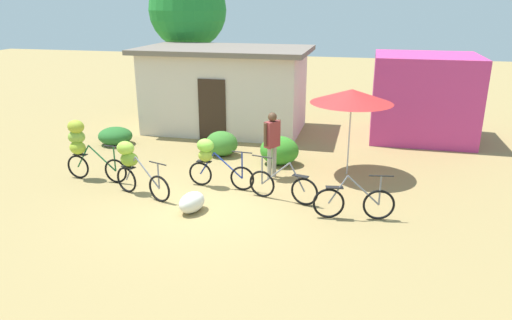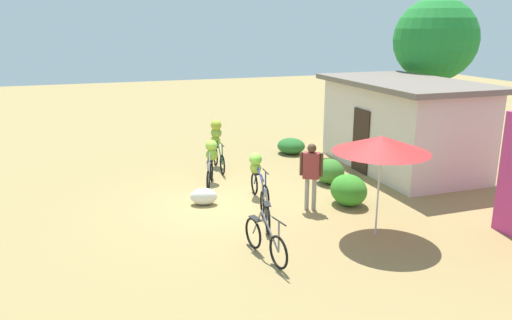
{
  "view_description": "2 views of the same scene",
  "coord_description": "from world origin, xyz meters",
  "px_view_note": "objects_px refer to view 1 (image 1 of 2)",
  "views": [
    {
      "loc": [
        3.32,
        -9.35,
        4.34
      ],
      "look_at": [
        0.83,
        1.12,
        0.72
      ],
      "focal_mm": 33.31,
      "sensor_mm": 36.0,
      "label": 1
    },
    {
      "loc": [
        11.8,
        -3.26,
        4.53
      ],
      "look_at": [
        -0.28,
        0.92,
        1.05
      ],
      "focal_mm": 35.03,
      "sensor_mm": 36.0,
      "label": 2
    }
  ],
  "objects_px": {
    "shop_pink": "(423,97)",
    "building_low": "(225,89)",
    "bicycle_leftmost": "(81,144)",
    "bicycle_by_shop": "(283,186)",
    "bicycle_center_loaded": "(211,158)",
    "market_umbrella": "(352,96)",
    "tree_behind_building": "(188,11)",
    "person_vendor": "(272,138)",
    "bicycle_rightmost": "(354,203)",
    "bicycle_near_pile": "(132,163)",
    "produce_sack": "(192,202)"
  },
  "relations": [
    {
      "from": "bicycle_by_shop",
      "to": "person_vendor",
      "type": "xyz_separation_m",
      "value": [
        -0.54,
        1.41,
        0.7
      ]
    },
    {
      "from": "building_low",
      "to": "tree_behind_building",
      "type": "height_order",
      "value": "tree_behind_building"
    },
    {
      "from": "bicycle_near_pile",
      "to": "bicycle_center_loaded",
      "type": "xyz_separation_m",
      "value": [
        1.64,
        0.85,
        -0.04
      ]
    },
    {
      "from": "shop_pink",
      "to": "market_umbrella",
      "type": "height_order",
      "value": "shop_pink"
    },
    {
      "from": "bicycle_center_loaded",
      "to": "produce_sack",
      "type": "height_order",
      "value": "bicycle_center_loaded"
    },
    {
      "from": "bicycle_leftmost",
      "to": "bicycle_near_pile",
      "type": "xyz_separation_m",
      "value": [
        1.69,
        -0.61,
        -0.16
      ]
    },
    {
      "from": "bicycle_rightmost",
      "to": "produce_sack",
      "type": "height_order",
      "value": "bicycle_rightmost"
    },
    {
      "from": "market_umbrella",
      "to": "produce_sack",
      "type": "bearing_deg",
      "value": -134.59
    },
    {
      "from": "bicycle_leftmost",
      "to": "produce_sack",
      "type": "relative_size",
      "value": 2.46
    },
    {
      "from": "bicycle_center_loaded",
      "to": "market_umbrella",
      "type": "bearing_deg",
      "value": 28.05
    },
    {
      "from": "tree_behind_building",
      "to": "bicycle_by_shop",
      "type": "distance_m",
      "value": 10.87
    },
    {
      "from": "shop_pink",
      "to": "bicycle_by_shop",
      "type": "xyz_separation_m",
      "value": [
        -3.48,
        -6.27,
        -1.0
      ]
    },
    {
      "from": "building_low",
      "to": "bicycle_center_loaded",
      "type": "relative_size",
      "value": 3.4
    },
    {
      "from": "shop_pink",
      "to": "produce_sack",
      "type": "height_order",
      "value": "shop_pink"
    },
    {
      "from": "market_umbrella",
      "to": "bicycle_leftmost",
      "type": "relative_size",
      "value": 1.31
    },
    {
      "from": "bicycle_near_pile",
      "to": "person_vendor",
      "type": "xyz_separation_m",
      "value": [
        2.94,
        1.81,
        0.28
      ]
    },
    {
      "from": "bicycle_center_loaded",
      "to": "bicycle_by_shop",
      "type": "xyz_separation_m",
      "value": [
        1.84,
        -0.45,
        -0.38
      ]
    },
    {
      "from": "shop_pink",
      "to": "bicycle_center_loaded",
      "type": "relative_size",
      "value": 1.89
    },
    {
      "from": "market_umbrella",
      "to": "bicycle_near_pile",
      "type": "distance_m",
      "value": 5.6
    },
    {
      "from": "bicycle_center_loaded",
      "to": "bicycle_leftmost",
      "type": "bearing_deg",
      "value": -175.98
    },
    {
      "from": "bicycle_near_pile",
      "to": "person_vendor",
      "type": "bearing_deg",
      "value": 31.66
    },
    {
      "from": "tree_behind_building",
      "to": "bicycle_near_pile",
      "type": "bearing_deg",
      "value": -77.62
    },
    {
      "from": "bicycle_leftmost",
      "to": "bicycle_by_shop",
      "type": "xyz_separation_m",
      "value": [
        5.18,
        -0.21,
        -0.58
      ]
    },
    {
      "from": "building_low",
      "to": "market_umbrella",
      "type": "distance_m",
      "value": 5.78
    },
    {
      "from": "bicycle_center_loaded",
      "to": "tree_behind_building",
      "type": "bearing_deg",
      "value": 113.8
    },
    {
      "from": "market_umbrella",
      "to": "produce_sack",
      "type": "xyz_separation_m",
      "value": [
        -3.13,
        -3.17,
        -1.85
      ]
    },
    {
      "from": "bicycle_by_shop",
      "to": "person_vendor",
      "type": "distance_m",
      "value": 1.67
    },
    {
      "from": "shop_pink",
      "to": "tree_behind_building",
      "type": "distance_m",
      "value": 9.62
    },
    {
      "from": "person_vendor",
      "to": "bicycle_leftmost",
      "type": "bearing_deg",
      "value": -165.47
    },
    {
      "from": "building_low",
      "to": "bicycle_center_loaded",
      "type": "height_order",
      "value": "building_low"
    },
    {
      "from": "tree_behind_building",
      "to": "market_umbrella",
      "type": "bearing_deg",
      "value": -43.85
    },
    {
      "from": "building_low",
      "to": "market_umbrella",
      "type": "height_order",
      "value": "building_low"
    },
    {
      "from": "bicycle_near_pile",
      "to": "person_vendor",
      "type": "height_order",
      "value": "person_vendor"
    },
    {
      "from": "tree_behind_building",
      "to": "market_umbrella",
      "type": "xyz_separation_m",
      "value": [
        6.81,
        -6.54,
        -1.87
      ]
    },
    {
      "from": "shop_pink",
      "to": "bicycle_rightmost",
      "type": "xyz_separation_m",
      "value": [
        -1.87,
        -6.85,
        -1.0
      ]
    },
    {
      "from": "shop_pink",
      "to": "building_low",
      "type": "bearing_deg",
      "value": -175.92
    },
    {
      "from": "market_umbrella",
      "to": "bicycle_by_shop",
      "type": "height_order",
      "value": "market_umbrella"
    },
    {
      "from": "market_umbrella",
      "to": "bicycle_by_shop",
      "type": "xyz_separation_m",
      "value": [
        -1.33,
        -2.14,
        -1.72
      ]
    },
    {
      "from": "produce_sack",
      "to": "person_vendor",
      "type": "xyz_separation_m",
      "value": [
        1.25,
        2.45,
        0.84
      ]
    },
    {
      "from": "market_umbrella",
      "to": "person_vendor",
      "type": "relative_size",
      "value": 1.31
    },
    {
      "from": "building_low",
      "to": "bicycle_by_shop",
      "type": "bearing_deg",
      "value": -61.91
    },
    {
      "from": "building_low",
      "to": "bicycle_leftmost",
      "type": "xyz_separation_m",
      "value": [
        -2.08,
        -5.59,
        -0.51
      ]
    },
    {
      "from": "bicycle_rightmost",
      "to": "building_low",
      "type": "bearing_deg",
      "value": 126.39
    },
    {
      "from": "bicycle_leftmost",
      "to": "bicycle_by_shop",
      "type": "bearing_deg",
      "value": -2.35
    },
    {
      "from": "shop_pink",
      "to": "bicycle_near_pile",
      "type": "relative_size",
      "value": 1.99
    },
    {
      "from": "bicycle_rightmost",
      "to": "bicycle_by_shop",
      "type": "bearing_deg",
      "value": 160.19
    },
    {
      "from": "shop_pink",
      "to": "person_vendor",
      "type": "distance_m",
      "value": 6.31
    },
    {
      "from": "bicycle_center_loaded",
      "to": "person_vendor",
      "type": "bearing_deg",
      "value": 36.59
    },
    {
      "from": "tree_behind_building",
      "to": "bicycle_rightmost",
      "type": "xyz_separation_m",
      "value": [
        7.08,
        -9.26,
        -3.58
      ]
    },
    {
      "from": "tree_behind_building",
      "to": "person_vendor",
      "type": "bearing_deg",
      "value": -55.82
    }
  ]
}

